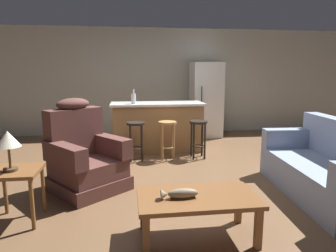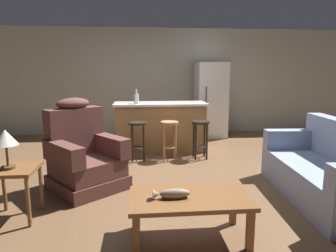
{
  "view_description": "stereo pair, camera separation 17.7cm",
  "coord_description": "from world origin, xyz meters",
  "px_view_note": "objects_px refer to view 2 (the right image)",
  "views": [
    {
      "loc": [
        -0.57,
        -4.43,
        1.54
      ],
      "look_at": [
        0.01,
        -0.1,
        0.75
      ],
      "focal_mm": 32.0,
      "sensor_mm": 36.0,
      "label": 1
    },
    {
      "loc": [
        -0.39,
        -4.45,
        1.54
      ],
      "look_at": [
        0.01,
        -0.1,
        0.75
      ],
      "focal_mm": 32.0,
      "sensor_mm": 36.0,
      "label": 2
    }
  ],
  "objects_px": {
    "coffee_table": "(190,202)",
    "refrigerator": "(211,100)",
    "fish_figurine": "(171,194)",
    "bar_stool_left": "(138,134)",
    "bottle_tall_green": "(136,98)",
    "table_lamp": "(5,139)",
    "bar_stool_right": "(200,133)",
    "kitchen_island": "(160,127)",
    "end_table": "(14,177)",
    "couch": "(328,172)",
    "recliner_near_lamp": "(84,157)",
    "bar_stool_middle": "(169,133)"
  },
  "relations": [
    {
      "from": "end_table",
      "to": "table_lamp",
      "type": "distance_m",
      "value": 0.41
    },
    {
      "from": "bar_stool_middle",
      "to": "refrigerator",
      "type": "height_order",
      "value": "refrigerator"
    },
    {
      "from": "coffee_table",
      "to": "kitchen_island",
      "type": "relative_size",
      "value": 0.61
    },
    {
      "from": "bar_stool_right",
      "to": "fish_figurine",
      "type": "bearing_deg",
      "value": -106.82
    },
    {
      "from": "couch",
      "to": "kitchen_island",
      "type": "xyz_separation_m",
      "value": [
        -1.87,
        2.52,
        0.14
      ]
    },
    {
      "from": "refrigerator",
      "to": "bottle_tall_green",
      "type": "relative_size",
      "value": 6.47
    },
    {
      "from": "kitchen_island",
      "to": "coffee_table",
      "type": "bearing_deg",
      "value": -89.19
    },
    {
      "from": "coffee_table",
      "to": "bar_stool_left",
      "type": "distance_m",
      "value": 2.67
    },
    {
      "from": "table_lamp",
      "to": "couch",
      "type": "bearing_deg",
      "value": 3.03
    },
    {
      "from": "couch",
      "to": "table_lamp",
      "type": "xyz_separation_m",
      "value": [
        -3.62,
        -0.19,
        0.53
      ]
    },
    {
      "from": "refrigerator",
      "to": "kitchen_island",
      "type": "bearing_deg",
      "value": -137.03
    },
    {
      "from": "kitchen_island",
      "to": "bar_stool_right",
      "type": "bearing_deg",
      "value": -43.16
    },
    {
      "from": "fish_figurine",
      "to": "bar_stool_left",
      "type": "distance_m",
      "value": 2.67
    },
    {
      "from": "bar_stool_middle",
      "to": "refrigerator",
      "type": "relative_size",
      "value": 0.39
    },
    {
      "from": "coffee_table",
      "to": "fish_figurine",
      "type": "bearing_deg",
      "value": -170.42
    },
    {
      "from": "end_table",
      "to": "bar_stool_middle",
      "type": "distance_m",
      "value": 2.75
    },
    {
      "from": "bar_stool_left",
      "to": "bottle_tall_green",
      "type": "xyz_separation_m",
      "value": [
        -0.02,
        0.49,
        0.58
      ]
    },
    {
      "from": "end_table",
      "to": "bottle_tall_green",
      "type": "bearing_deg",
      "value": 63.61
    },
    {
      "from": "table_lamp",
      "to": "kitchen_island",
      "type": "distance_m",
      "value": 3.25
    },
    {
      "from": "fish_figurine",
      "to": "bar_stool_right",
      "type": "xyz_separation_m",
      "value": [
        0.8,
        2.65,
        0.01
      ]
    },
    {
      "from": "end_table",
      "to": "refrigerator",
      "type": "bearing_deg",
      "value": 52.22
    },
    {
      "from": "bar_stool_left",
      "to": "refrigerator",
      "type": "relative_size",
      "value": 0.39
    },
    {
      "from": "bar_stool_left",
      "to": "refrigerator",
      "type": "height_order",
      "value": "refrigerator"
    },
    {
      "from": "fish_figurine",
      "to": "bottle_tall_green",
      "type": "bearing_deg",
      "value": 96.01
    },
    {
      "from": "table_lamp",
      "to": "refrigerator",
      "type": "xyz_separation_m",
      "value": [
        3.04,
        3.91,
        0.01
      ]
    },
    {
      "from": "recliner_near_lamp",
      "to": "bottle_tall_green",
      "type": "distance_m",
      "value": 1.95
    },
    {
      "from": "kitchen_island",
      "to": "bar_stool_right",
      "type": "xyz_separation_m",
      "value": [
        0.67,
        -0.63,
        -0.01
      ]
    },
    {
      "from": "kitchen_island",
      "to": "bar_stool_left",
      "type": "height_order",
      "value": "kitchen_island"
    },
    {
      "from": "bar_stool_right",
      "to": "bottle_tall_green",
      "type": "bearing_deg",
      "value": 156.6
    },
    {
      "from": "bar_stool_right",
      "to": "couch",
      "type": "bearing_deg",
      "value": -57.66
    },
    {
      "from": "coffee_table",
      "to": "bar_stool_left",
      "type": "height_order",
      "value": "bar_stool_left"
    },
    {
      "from": "table_lamp",
      "to": "bar_stool_left",
      "type": "distance_m",
      "value": 2.49
    },
    {
      "from": "recliner_near_lamp",
      "to": "coffee_table",
      "type": "bearing_deg",
      "value": 1.31
    },
    {
      "from": "refrigerator",
      "to": "bottle_tall_green",
      "type": "xyz_separation_m",
      "value": [
        -1.75,
        -1.34,
        0.17
      ]
    },
    {
      "from": "refrigerator",
      "to": "recliner_near_lamp",
      "type": "bearing_deg",
      "value": -128.74
    },
    {
      "from": "end_table",
      "to": "bar_stool_left",
      "type": "relative_size",
      "value": 0.82
    },
    {
      "from": "coffee_table",
      "to": "bar_stool_right",
      "type": "xyz_separation_m",
      "value": [
        0.63,
        2.62,
        0.11
      ]
    },
    {
      "from": "bar_stool_left",
      "to": "kitchen_island",
      "type": "bearing_deg",
      "value": 55.01
    },
    {
      "from": "coffee_table",
      "to": "bar_stool_left",
      "type": "xyz_separation_m",
      "value": [
        -0.49,
        2.62,
        0.11
      ]
    },
    {
      "from": "bar_stool_right",
      "to": "refrigerator",
      "type": "relative_size",
      "value": 0.39
    },
    {
      "from": "bottle_tall_green",
      "to": "fish_figurine",
      "type": "bearing_deg",
      "value": -83.99
    },
    {
      "from": "recliner_near_lamp",
      "to": "bar_stool_right",
      "type": "xyz_separation_m",
      "value": [
        1.83,
        1.22,
        0.05
      ]
    },
    {
      "from": "coffee_table",
      "to": "refrigerator",
      "type": "relative_size",
      "value": 0.62
    },
    {
      "from": "recliner_near_lamp",
      "to": "refrigerator",
      "type": "distance_m",
      "value": 3.93
    },
    {
      "from": "bar_stool_middle",
      "to": "bar_stool_right",
      "type": "distance_m",
      "value": 0.56
    },
    {
      "from": "couch",
      "to": "bottle_tall_green",
      "type": "bearing_deg",
      "value": -41.8
    },
    {
      "from": "table_lamp",
      "to": "kitchen_island",
      "type": "height_order",
      "value": "table_lamp"
    },
    {
      "from": "couch",
      "to": "bar_stool_left",
      "type": "xyz_separation_m",
      "value": [
        -2.31,
        1.89,
        0.13
      ]
    },
    {
      "from": "coffee_table",
      "to": "fish_figurine",
      "type": "height_order",
      "value": "fish_figurine"
    },
    {
      "from": "couch",
      "to": "bar_stool_middle",
      "type": "height_order",
      "value": "couch"
    }
  ]
}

